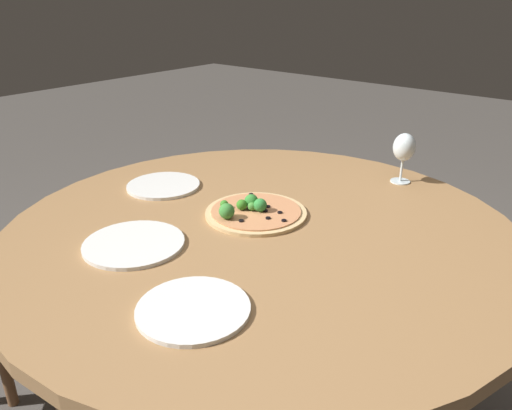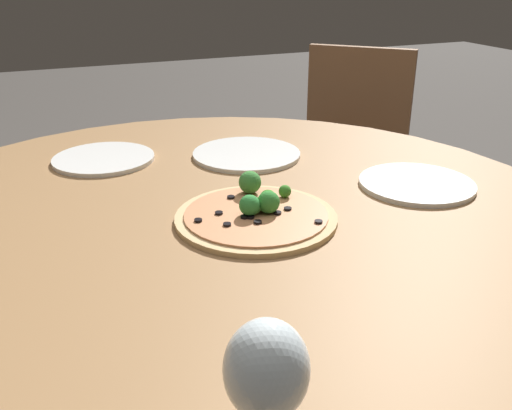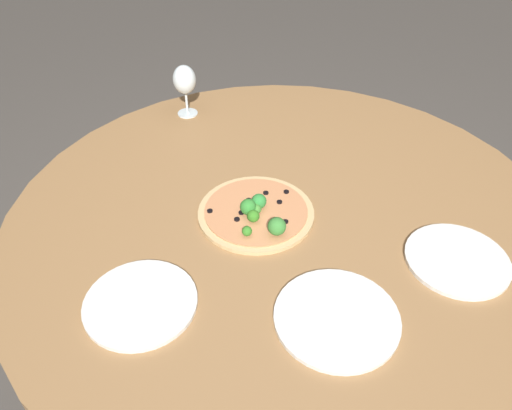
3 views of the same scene
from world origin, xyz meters
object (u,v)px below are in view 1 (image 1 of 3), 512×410
at_px(plate_near, 193,309).
at_px(plate_side, 134,244).
at_px(pizza, 254,211).
at_px(wine_glass, 404,148).
at_px(plate_far, 163,185).

distance_m(plate_near, plate_side, 0.33).
bearing_deg(plate_side, pizza, -109.10).
distance_m(wine_glass, plate_side, 0.91).
xyz_separation_m(pizza, wine_glass, (-0.21, -0.51, 0.10)).
xyz_separation_m(wine_glass, plate_side, (0.32, 0.85, -0.11)).
relative_size(plate_far, plate_side, 0.93).
height_order(plate_near, plate_side, same).
xyz_separation_m(plate_far, plate_side, (-0.25, 0.31, 0.00)).
distance_m(wine_glass, plate_far, 0.79).
bearing_deg(pizza, plate_far, 3.08).
xyz_separation_m(wine_glass, plate_near, (0.01, 0.95, -0.11)).
xyz_separation_m(pizza, plate_far, (0.37, 0.02, -0.01)).
bearing_deg(plate_side, wine_glass, -110.93).
xyz_separation_m(wine_glass, plate_far, (0.58, 0.53, -0.11)).
bearing_deg(wine_glass, pizza, 67.91).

